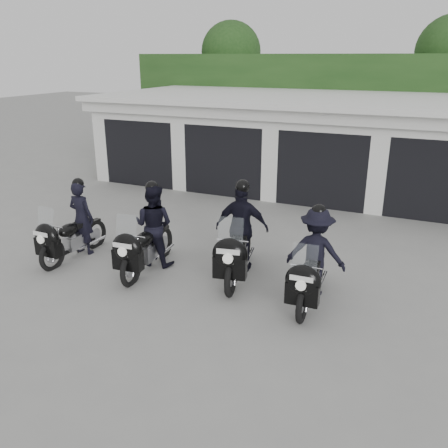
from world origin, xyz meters
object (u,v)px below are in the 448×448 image
at_px(police_bike_a, 73,227).
at_px(police_bike_b, 150,232).
at_px(police_bike_d, 314,259).
at_px(police_bike_c, 240,235).

relative_size(police_bike_a, police_bike_b, 0.95).
distance_m(police_bike_b, police_bike_d, 3.43).
relative_size(police_bike_b, police_bike_d, 1.04).
xyz_separation_m(police_bike_a, police_bike_b, (1.82, 0.22, 0.09)).
height_order(police_bike_c, police_bike_d, police_bike_c).
height_order(police_bike_a, police_bike_d, police_bike_d).
distance_m(police_bike_b, police_bike_c, 1.89).
bearing_deg(police_bike_d, police_bike_a, -179.68).
bearing_deg(police_bike_d, police_bike_c, 162.71).
relative_size(police_bike_a, police_bike_c, 0.91).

